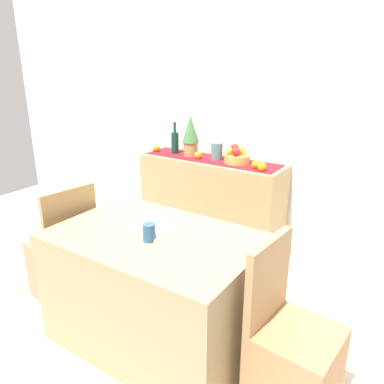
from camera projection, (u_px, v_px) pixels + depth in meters
ground_plane at (167, 296)px, 2.93m from camera, size 6.40×6.40×0.02m
room_wall_rear at (243, 102)px, 3.41m from camera, size 6.40×0.06×2.70m
sideboard_console at (211, 203)px, 3.60m from camera, size 1.37×0.42×0.85m
table_runner at (211, 159)px, 3.46m from camera, size 1.28×0.32×0.01m
fruit_bowl at (237, 159)px, 3.31m from camera, size 0.23×0.23×0.07m
apple_upper at (241, 150)px, 3.30m from camera, size 0.07×0.07×0.07m
apple_center at (235, 149)px, 3.34m from camera, size 0.08×0.08×0.08m
apple_left at (236, 152)px, 3.24m from camera, size 0.07×0.07×0.07m
apple_right at (229, 151)px, 3.29m from camera, size 0.07×0.07×0.07m
wine_bottle at (175, 142)px, 3.63m from camera, size 0.07×0.07×0.31m
ceramic_vase at (217, 152)px, 3.40m from camera, size 0.10×0.10×0.16m
potted_plant at (191, 135)px, 3.51m from camera, size 0.16×0.16×0.38m
orange_loose_far at (262, 167)px, 3.07m from camera, size 0.08×0.08×0.08m
orange_loose_end at (256, 165)px, 3.15m from camera, size 0.07×0.07×0.07m
orange_loose_near_bowl at (198, 155)px, 3.45m from camera, size 0.07×0.07×0.07m
orange_loose_mid at (156, 148)px, 3.72m from camera, size 0.07×0.07×0.07m
dining_table at (156, 289)px, 2.35m from camera, size 1.23×0.81×0.74m
open_book at (154, 228)px, 2.30m from camera, size 0.33×0.28×0.02m
coffee_cup at (149, 232)px, 2.14m from camera, size 0.07×0.07×0.10m
chair_near_window at (65, 264)px, 2.84m from camera, size 0.46×0.46×0.90m
chair_by_corner at (292, 360)px, 1.93m from camera, size 0.43×0.43×0.90m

